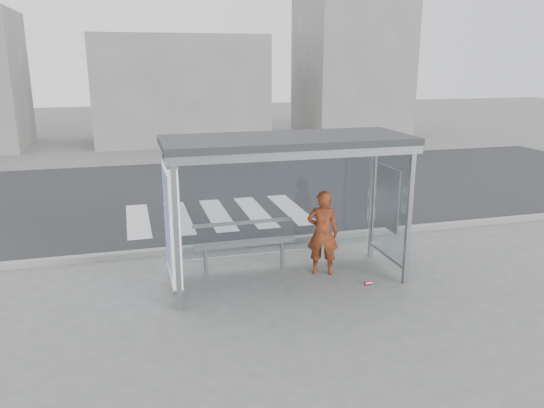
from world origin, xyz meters
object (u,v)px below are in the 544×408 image
Objects in this scene: bus_shelter at (266,174)px; person at (323,233)px; bench at (244,243)px; soda_can at (368,283)px.

bus_shelter reaches higher than person.
bench is at bearing 118.30° from bus_shelter.
bus_shelter is 1.62m from person.
bus_shelter is 1.53m from bench.
person is 12.82× the size of soda_can.
bus_shelter is 34.07× the size of soda_can.
bus_shelter is at bearing 25.72° from person.
soda_can is (1.70, -0.66, -1.95)m from bus_shelter.
bus_shelter is 2.66× the size of person.
bus_shelter is at bearing -61.70° from bench.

